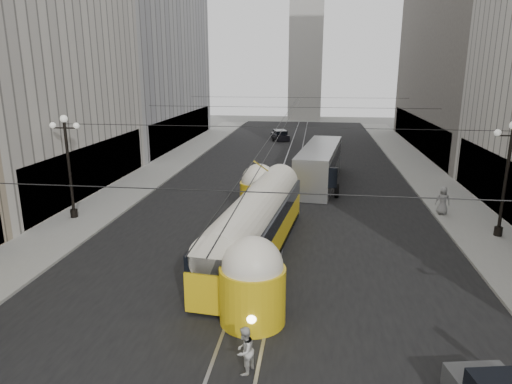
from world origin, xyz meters
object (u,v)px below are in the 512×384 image
(pedestrian_sidewalk_right, at_px, (443,200))
(city_bus, at_px, (320,163))
(pedestrian_crossing_b, at_px, (244,351))
(streetcar, at_px, (257,223))

(pedestrian_sidewalk_right, bearing_deg, city_bus, -38.40)
(pedestrian_crossing_b, bearing_deg, pedestrian_sidewalk_right, 168.75)
(pedestrian_crossing_b, bearing_deg, city_bus, -166.01)
(streetcar, bearing_deg, pedestrian_sidewalk_right, 34.92)
(city_bus, bearing_deg, streetcar, -101.72)
(pedestrian_crossing_b, relative_size, pedestrian_sidewalk_right, 0.86)
(streetcar, height_order, pedestrian_sidewalk_right, streetcar)
(city_bus, bearing_deg, pedestrian_sidewalk_right, -44.81)
(streetcar, xyz_separation_m, city_bus, (3.20, 15.43, 0.04))
(city_bus, xyz_separation_m, pedestrian_crossing_b, (-2.35, -24.88, -0.92))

